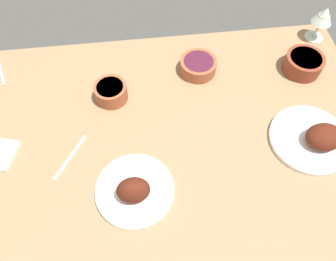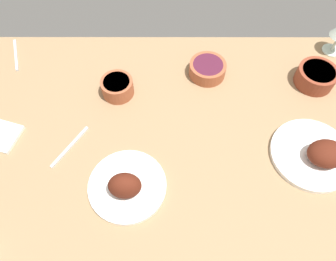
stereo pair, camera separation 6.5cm
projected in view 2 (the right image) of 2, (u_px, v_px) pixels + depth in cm
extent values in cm
cube|color=#937551|center=(168.00, 137.00, 104.98)|extent=(140.00, 90.00, 4.00)
cylinder|color=white|center=(311.00, 154.00, 98.44)|extent=(25.27, 25.27, 1.60)
ellipsoid|color=#511E11|center=(327.00, 154.00, 94.09)|extent=(11.56, 9.25, 6.89)
cylinder|color=white|center=(127.00, 186.00, 93.00)|extent=(22.89, 22.89, 1.60)
ellipsoid|color=#511E11|center=(125.00, 186.00, 88.04)|extent=(9.38, 6.97, 8.51)
cylinder|color=brown|center=(316.00, 77.00, 111.88)|extent=(13.66, 13.66, 6.32)
cylinder|color=brown|center=(319.00, 71.00, 109.61)|extent=(11.20, 11.20, 1.00)
cylinder|color=#A35133|center=(207.00, 69.00, 114.56)|extent=(13.18, 13.18, 5.04)
cylinder|color=#4C192D|center=(208.00, 65.00, 112.84)|extent=(10.81, 10.81, 1.00)
cylinder|color=#A35133|center=(117.00, 87.00, 109.60)|extent=(11.04, 11.04, 5.99)
cylinder|color=#9E3314|center=(116.00, 82.00, 107.48)|extent=(9.06, 9.06, 1.00)
cylinder|color=silver|center=(331.00, 50.00, 122.66)|extent=(7.00, 7.00, 0.50)
cylinder|color=silver|center=(335.00, 43.00, 119.47)|extent=(1.00, 1.00, 7.00)
cube|color=silver|center=(16.00, 55.00, 121.18)|extent=(5.78, 15.98, 0.80)
cube|color=silver|center=(70.00, 147.00, 100.30)|extent=(9.95, 14.86, 0.80)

